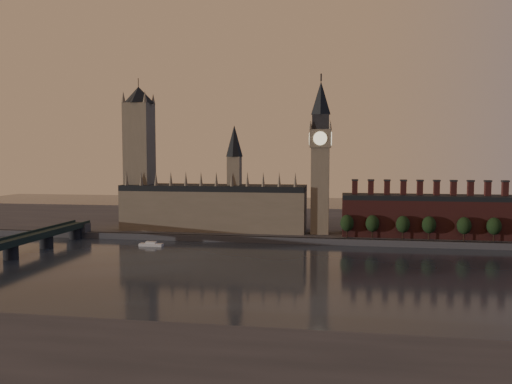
# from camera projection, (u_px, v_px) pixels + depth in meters

# --- Properties ---
(ground) EXTENTS (900.00, 900.00, 0.00)m
(ground) POSITION_uv_depth(u_px,v_px,m) (290.00, 277.00, 231.77)
(ground) COLOR black
(ground) RESTS_ON ground
(north_bank) EXTENTS (900.00, 182.00, 4.00)m
(north_bank) POSITION_uv_depth(u_px,v_px,m) (310.00, 223.00, 406.91)
(north_bank) COLOR #4A4B50
(north_bank) RESTS_ON ground
(palace_of_westminster) EXTENTS (130.00, 30.30, 74.00)m
(palace_of_westminster) POSITION_uv_depth(u_px,v_px,m) (215.00, 205.00, 353.65)
(palace_of_westminster) COLOR #766754
(palace_of_westminster) RESTS_ON north_bank
(victoria_tower) EXTENTS (24.00, 24.00, 108.00)m
(victoria_tower) POSITION_uv_depth(u_px,v_px,m) (139.00, 152.00, 359.93)
(victoria_tower) COLOR #766754
(victoria_tower) RESTS_ON north_bank
(big_ben) EXTENTS (15.00, 15.00, 107.00)m
(big_ben) POSITION_uv_depth(u_px,v_px,m) (320.00, 155.00, 334.37)
(big_ben) COLOR #766754
(big_ben) RESTS_ON north_bank
(chimney_block) EXTENTS (110.00, 25.00, 37.00)m
(chimney_block) POSITION_uv_depth(u_px,v_px,m) (428.00, 215.00, 325.98)
(chimney_block) COLOR #5A2522
(chimney_block) RESTS_ON north_bank
(embankment_tree_0) EXTENTS (8.60, 8.60, 14.88)m
(embankment_tree_0) POSITION_uv_depth(u_px,v_px,m) (347.00, 223.00, 319.52)
(embankment_tree_0) COLOR black
(embankment_tree_0) RESTS_ON north_bank
(embankment_tree_1) EXTENTS (8.60, 8.60, 14.88)m
(embankment_tree_1) POSITION_uv_depth(u_px,v_px,m) (372.00, 223.00, 317.80)
(embankment_tree_1) COLOR black
(embankment_tree_1) RESTS_ON north_bank
(embankment_tree_2) EXTENTS (8.60, 8.60, 14.88)m
(embankment_tree_2) POSITION_uv_depth(u_px,v_px,m) (403.00, 224.00, 313.98)
(embankment_tree_2) COLOR black
(embankment_tree_2) RESTS_ON north_bank
(embankment_tree_3) EXTENTS (8.60, 8.60, 14.88)m
(embankment_tree_3) POSITION_uv_depth(u_px,v_px,m) (429.00, 225.00, 311.55)
(embankment_tree_3) COLOR black
(embankment_tree_3) RESTS_ON north_bank
(embankment_tree_4) EXTENTS (8.60, 8.60, 14.88)m
(embankment_tree_4) POSITION_uv_depth(u_px,v_px,m) (464.00, 226.00, 307.70)
(embankment_tree_4) COLOR black
(embankment_tree_4) RESTS_ON north_bank
(embankment_tree_5) EXTENTS (8.60, 8.60, 14.88)m
(embankment_tree_5) POSITION_uv_depth(u_px,v_px,m) (494.00, 226.00, 305.50)
(embankment_tree_5) COLOR black
(embankment_tree_5) RESTS_ON north_bank
(river_boat) EXTENTS (14.95, 4.37, 2.98)m
(river_boat) POSITION_uv_depth(u_px,v_px,m) (151.00, 244.00, 312.26)
(river_boat) COLOR silver
(river_boat) RESTS_ON ground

